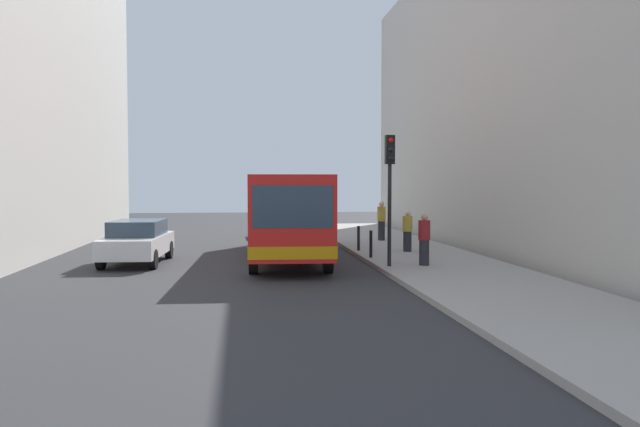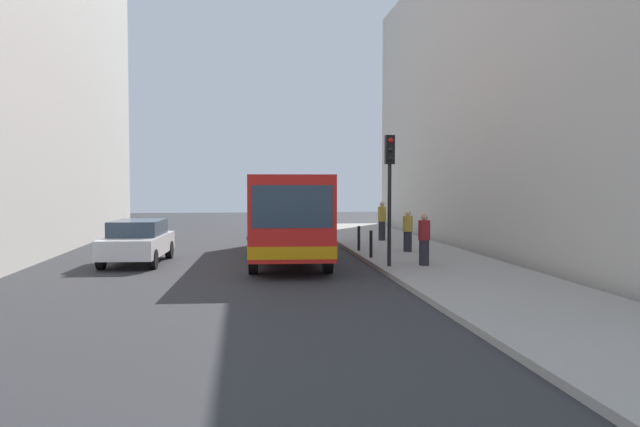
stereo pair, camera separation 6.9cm
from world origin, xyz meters
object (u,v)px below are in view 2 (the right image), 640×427
(pedestrian_near_signal, at_px, (424,239))
(bus, at_px, (287,211))
(traffic_light, at_px, (390,175))
(car_beside_bus, at_px, (138,241))
(pedestrian_far_sidewalk, at_px, (382,221))
(bollard_near, at_px, (371,244))
(car_behind_bus, at_px, (282,221))
(pedestrian_mid_sidewalk, at_px, (408,231))
(bollard_mid, at_px, (359,238))

(pedestrian_near_signal, bearing_deg, bus, 119.13)
(bus, distance_m, traffic_light, 4.96)
(car_beside_bus, height_order, pedestrian_far_sidewalk, pedestrian_far_sidewalk)
(traffic_light, xyz_separation_m, bollard_near, (-0.10, 2.39, -2.38))
(car_behind_bus, xyz_separation_m, bollard_near, (2.45, -11.23, -0.16))
(car_beside_bus, distance_m, bollard_near, 8.07)
(car_beside_bus, relative_size, bollard_near, 4.73)
(bollard_near, xyz_separation_m, pedestrian_near_signal, (1.25, -2.29, 0.35))
(car_beside_bus, height_order, pedestrian_near_signal, pedestrian_near_signal)
(bus, relative_size, car_beside_bus, 2.47)
(bollard_near, height_order, pedestrian_mid_sidewalk, pedestrian_mid_sidewalk)
(pedestrian_near_signal, bearing_deg, car_behind_bus, 86.41)
(bollard_near, bearing_deg, bus, 153.94)
(pedestrian_near_signal, height_order, pedestrian_far_sidewalk, pedestrian_far_sidewalk)
(traffic_light, bearing_deg, pedestrian_far_sidewalk, 79.00)
(car_beside_bus, xyz_separation_m, pedestrian_near_signal, (9.30, -2.80, 0.19))
(pedestrian_near_signal, bearing_deg, bollard_near, 99.72)
(traffic_light, distance_m, bollard_mid, 5.33)
(car_beside_bus, relative_size, car_behind_bus, 1.01)
(bus, bearing_deg, bollard_mid, -158.51)
(bus, xyz_separation_m, pedestrian_near_signal, (4.10, -3.69, -0.75))
(bollard_near, relative_size, pedestrian_near_signal, 0.58)
(pedestrian_far_sidewalk, bearing_deg, car_beside_bus, 157.76)
(pedestrian_mid_sidewalk, bearing_deg, bus, -70.60)
(car_beside_bus, relative_size, pedestrian_near_signal, 2.72)
(car_beside_bus, xyz_separation_m, traffic_light, (8.15, -2.90, 2.22))
(car_behind_bus, distance_m, traffic_light, 14.04)
(car_beside_bus, height_order, bollard_mid, car_beside_bus)
(bollard_mid, height_order, pedestrian_far_sidewalk, pedestrian_far_sidewalk)
(bus, distance_m, pedestrian_near_signal, 5.56)
(traffic_light, xyz_separation_m, bollard_mid, (-0.10, 4.77, -2.38))
(bollard_mid, xyz_separation_m, pedestrian_far_sidewalk, (1.85, 4.26, 0.42))
(traffic_light, height_order, bollard_near, traffic_light)
(bus, bearing_deg, car_beside_bus, 12.08)
(traffic_light, relative_size, bollard_mid, 4.32)
(bus, relative_size, bollard_mid, 11.70)
(bollard_mid, xyz_separation_m, pedestrian_mid_sidewalk, (1.79, -0.59, 0.30))
(car_beside_bus, xyz_separation_m, car_behind_bus, (5.60, 10.72, 0.00))
(pedestrian_near_signal, distance_m, pedestrian_far_sidewalk, 8.94)
(traffic_light, height_order, bollard_mid, traffic_light)
(bollard_near, bearing_deg, traffic_light, -87.61)
(bus, xyz_separation_m, traffic_light, (2.94, -3.79, 1.28))
(car_behind_bus, relative_size, bollard_near, 4.67)
(bollard_near, bearing_deg, car_behind_bus, 102.29)
(car_behind_bus, bearing_deg, traffic_light, 99.26)
(bollard_near, xyz_separation_m, pedestrian_far_sidewalk, (1.85, 6.63, 0.42))
(car_behind_bus, bearing_deg, pedestrian_near_signal, 103.96)
(car_behind_bus, height_order, bollard_near, car_behind_bus)
(car_beside_bus, xyz_separation_m, pedestrian_mid_sidewalk, (9.84, 1.27, 0.14))
(pedestrian_near_signal, relative_size, pedestrian_far_sidewalk, 0.92)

